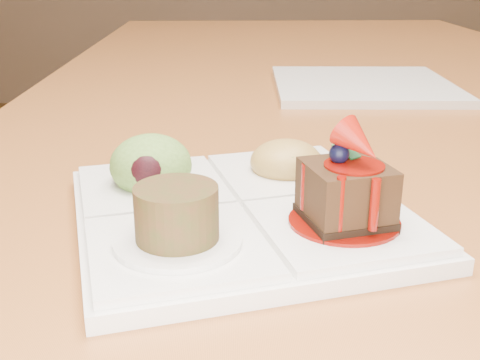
{
  "coord_description": "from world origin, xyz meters",
  "views": [
    {
      "loc": [
        -0.2,
        -1.09,
        0.94
      ],
      "look_at": [
        -0.19,
        -0.66,
        0.79
      ],
      "focal_mm": 45.0,
      "sensor_mm": 36.0,
      "label": 1
    }
  ],
  "objects": [
    {
      "name": "dining_table",
      "position": [
        0.0,
        0.0,
        0.68
      ],
      "size": [
        1.0,
        1.8,
        0.75
      ],
      "color": "#9E5729",
      "rests_on": "ground"
    },
    {
      "name": "sampler_plate",
      "position": [
        -0.19,
        -0.66,
        0.77
      ],
      "size": [
        0.29,
        0.29,
        0.1
      ],
      "rotation": [
        0.0,
        0.0,
        0.25
      ],
      "color": "silver",
      "rests_on": "dining_table"
    },
    {
      "name": "second_plate",
      "position": [
        0.02,
        -0.17,
        0.76
      ],
      "size": [
        0.28,
        0.28,
        0.01
      ],
      "primitive_type": "cube",
      "rotation": [
        0.0,
        0.0,
        -0.03
      ],
      "color": "silver",
      "rests_on": "dining_table"
    }
  ]
}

